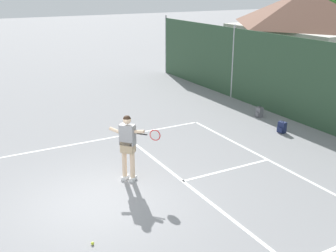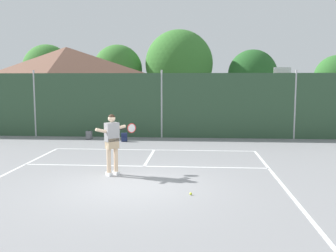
# 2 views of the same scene
# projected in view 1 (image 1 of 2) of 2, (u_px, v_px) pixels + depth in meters

# --- Properties ---
(ground_plane) EXTENTS (120.00, 120.00, 0.00)m
(ground_plane) POSITION_uv_depth(u_px,v_px,m) (96.00, 203.00, 10.19)
(ground_plane) COLOR gray
(court_markings) EXTENTS (8.30, 11.10, 0.01)m
(court_markings) POSITION_uv_depth(u_px,v_px,m) (121.00, 197.00, 10.48)
(court_markings) COLOR white
(court_markings) RESTS_ON ground
(clubhouse_building) EXTENTS (7.48, 4.72, 4.83)m
(clubhouse_building) POSITION_uv_depth(u_px,v_px,m) (302.00, 40.00, 20.20)
(clubhouse_building) COLOR beige
(clubhouse_building) RESTS_ON ground
(tennis_player) EXTENTS (1.06, 1.05, 1.85)m
(tennis_player) POSITION_uv_depth(u_px,v_px,m) (128.00, 142.00, 11.04)
(tennis_player) COLOR silver
(tennis_player) RESTS_ON ground
(tennis_ball) EXTENTS (0.07, 0.07, 0.07)m
(tennis_ball) POSITION_uv_depth(u_px,v_px,m) (92.00, 243.00, 8.56)
(tennis_ball) COLOR #CCE033
(tennis_ball) RESTS_ON ground
(backpack_grey) EXTENTS (0.29, 0.26, 0.46)m
(backpack_grey) POSITION_uv_depth(u_px,v_px,m) (259.00, 112.00, 16.69)
(backpack_grey) COLOR slate
(backpack_grey) RESTS_ON ground
(backpack_navy) EXTENTS (0.31, 0.28, 0.46)m
(backpack_navy) POSITION_uv_depth(u_px,v_px,m) (282.00, 127.00, 14.93)
(backpack_navy) COLOR navy
(backpack_navy) RESTS_ON ground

